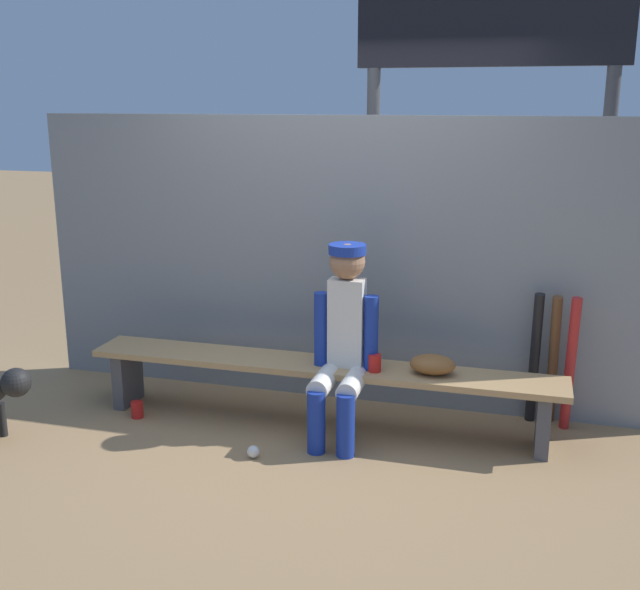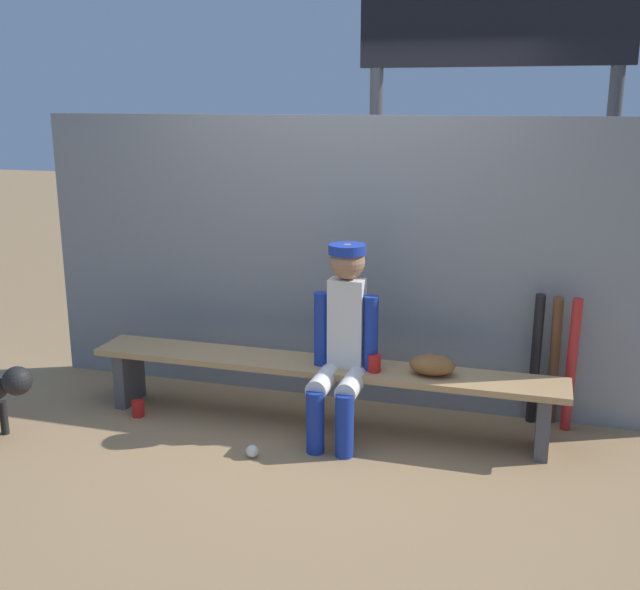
{
  "view_description": "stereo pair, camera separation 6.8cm",
  "coord_description": "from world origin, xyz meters",
  "px_view_note": "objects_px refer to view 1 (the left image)",
  "views": [
    {
      "loc": [
        1.23,
        -4.4,
        2.06
      ],
      "look_at": [
        0.0,
        0.0,
        0.88
      ],
      "focal_mm": 42.5,
      "sensor_mm": 36.0,
      "label": 1
    },
    {
      "loc": [
        1.29,
        -4.38,
        2.06
      ],
      "look_at": [
        0.0,
        0.0,
        0.88
      ],
      "focal_mm": 42.5,
      "sensor_mm": 36.0,
      "label": 2
    }
  ],
  "objects_px": {
    "cup_on_ground": "(137,410)",
    "dugout_bench": "(320,375)",
    "bat_wood_dark": "(553,360)",
    "bat_aluminum_black": "(534,359)",
    "baseball": "(253,452)",
    "baseball_glove": "(433,364)",
    "bat_aluminum_red": "(570,365)",
    "scoreboard": "(499,53)",
    "cup_on_bench": "(375,363)",
    "player_seated": "(343,337)"
  },
  "relations": [
    {
      "from": "bat_aluminum_black",
      "to": "bat_aluminum_red",
      "type": "bearing_deg",
      "value": -20.06
    },
    {
      "from": "baseball",
      "to": "bat_aluminum_black",
      "type": "bearing_deg",
      "value": 31.31
    },
    {
      "from": "cup_on_ground",
      "to": "cup_on_bench",
      "type": "height_order",
      "value": "cup_on_bench"
    },
    {
      "from": "dugout_bench",
      "to": "bat_wood_dark",
      "type": "relative_size",
      "value": 3.48
    },
    {
      "from": "baseball_glove",
      "to": "bat_aluminum_red",
      "type": "xyz_separation_m",
      "value": [
        0.82,
        0.33,
        -0.04
      ]
    },
    {
      "from": "player_seated",
      "to": "cup_on_bench",
      "type": "relative_size",
      "value": 11.02
    },
    {
      "from": "bat_wood_dark",
      "to": "baseball",
      "type": "height_order",
      "value": "bat_wood_dark"
    },
    {
      "from": "baseball",
      "to": "scoreboard",
      "type": "bearing_deg",
      "value": 58.91
    },
    {
      "from": "dugout_bench",
      "to": "baseball",
      "type": "bearing_deg",
      "value": -115.12
    },
    {
      "from": "baseball",
      "to": "player_seated",
      "type": "bearing_deg",
      "value": 46.05
    },
    {
      "from": "cup_on_ground",
      "to": "player_seated",
      "type": "bearing_deg",
      "value": 4.36
    },
    {
      "from": "dugout_bench",
      "to": "baseball_glove",
      "type": "xyz_separation_m",
      "value": [
        0.72,
        0.0,
        0.14
      ]
    },
    {
      "from": "baseball_glove",
      "to": "bat_aluminum_black",
      "type": "distance_m",
      "value": 0.73
    },
    {
      "from": "baseball_glove",
      "to": "scoreboard",
      "type": "distance_m",
      "value": 2.38
    },
    {
      "from": "dugout_bench",
      "to": "baseball",
      "type": "xyz_separation_m",
      "value": [
        -0.26,
        -0.55,
        -0.31
      ]
    },
    {
      "from": "scoreboard",
      "to": "bat_aluminum_black",
      "type": "bearing_deg",
      "value": -69.38
    },
    {
      "from": "player_seated",
      "to": "baseball_glove",
      "type": "height_order",
      "value": "player_seated"
    },
    {
      "from": "bat_wood_dark",
      "to": "baseball",
      "type": "bearing_deg",
      "value": -150.23
    },
    {
      "from": "bat_wood_dark",
      "to": "cup_on_ground",
      "type": "xyz_separation_m",
      "value": [
        -2.65,
        -0.63,
        -0.39
      ]
    },
    {
      "from": "player_seated",
      "to": "bat_aluminum_black",
      "type": "relative_size",
      "value": 1.36
    },
    {
      "from": "bat_aluminum_black",
      "to": "scoreboard",
      "type": "xyz_separation_m",
      "value": [
        -0.38,
        1.02,
        1.94
      ]
    },
    {
      "from": "baseball",
      "to": "cup_on_ground",
      "type": "xyz_separation_m",
      "value": [
        -0.95,
        0.34,
        0.02
      ]
    },
    {
      "from": "bat_wood_dark",
      "to": "cup_on_bench",
      "type": "xyz_separation_m",
      "value": [
        -1.07,
        -0.47,
        0.04
      ]
    },
    {
      "from": "baseball_glove",
      "to": "bat_aluminum_black",
      "type": "bearing_deg",
      "value": 34.18
    },
    {
      "from": "baseball",
      "to": "cup_on_bench",
      "type": "height_order",
      "value": "cup_on_bench"
    },
    {
      "from": "baseball_glove",
      "to": "bat_aluminum_red",
      "type": "distance_m",
      "value": 0.89
    },
    {
      "from": "cup_on_ground",
      "to": "dugout_bench",
      "type": "bearing_deg",
      "value": 9.77
    },
    {
      "from": "dugout_bench",
      "to": "cup_on_ground",
      "type": "height_order",
      "value": "dugout_bench"
    },
    {
      "from": "cup_on_bench",
      "to": "scoreboard",
      "type": "xyz_separation_m",
      "value": [
        0.57,
        1.48,
        1.9
      ]
    },
    {
      "from": "player_seated",
      "to": "scoreboard",
      "type": "relative_size",
      "value": 0.36
    },
    {
      "from": "bat_aluminum_black",
      "to": "cup_on_bench",
      "type": "distance_m",
      "value": 1.06
    },
    {
      "from": "bat_aluminum_black",
      "to": "bat_aluminum_red",
      "type": "relative_size",
      "value": 0.99
    },
    {
      "from": "dugout_bench",
      "to": "baseball_glove",
      "type": "distance_m",
      "value": 0.73
    },
    {
      "from": "bat_aluminum_red",
      "to": "cup_on_bench",
      "type": "relative_size",
      "value": 8.2
    },
    {
      "from": "cup_on_bench",
      "to": "scoreboard",
      "type": "relative_size",
      "value": 0.03
    },
    {
      "from": "bat_aluminum_black",
      "to": "bat_wood_dark",
      "type": "xyz_separation_m",
      "value": [
        0.12,
        0.01,
        -0.0
      ]
    },
    {
      "from": "bat_aluminum_red",
      "to": "baseball",
      "type": "xyz_separation_m",
      "value": [
        -1.79,
        -0.88,
        -0.41
      ]
    },
    {
      "from": "bat_wood_dark",
      "to": "bat_aluminum_black",
      "type": "bearing_deg",
      "value": -175.5
    },
    {
      "from": "baseball_glove",
      "to": "baseball",
      "type": "xyz_separation_m",
      "value": [
        -0.97,
        -0.55,
        -0.45
      ]
    },
    {
      "from": "dugout_bench",
      "to": "player_seated",
      "type": "distance_m",
      "value": 0.36
    },
    {
      "from": "dugout_bench",
      "to": "bat_aluminum_red",
      "type": "distance_m",
      "value": 1.58
    },
    {
      "from": "player_seated",
      "to": "bat_aluminum_black",
      "type": "bearing_deg",
      "value": 24.09
    },
    {
      "from": "bat_aluminum_red",
      "to": "scoreboard",
      "type": "bearing_deg",
      "value": 118.63
    },
    {
      "from": "baseball",
      "to": "cup_on_ground",
      "type": "height_order",
      "value": "cup_on_ground"
    },
    {
      "from": "baseball",
      "to": "dugout_bench",
      "type": "bearing_deg",
      "value": 64.88
    },
    {
      "from": "bat_aluminum_black",
      "to": "bat_wood_dark",
      "type": "height_order",
      "value": "bat_aluminum_black"
    },
    {
      "from": "bat_aluminum_red",
      "to": "cup_on_ground",
      "type": "relative_size",
      "value": 8.2
    },
    {
      "from": "bat_aluminum_red",
      "to": "baseball",
      "type": "distance_m",
      "value": 2.04
    },
    {
      "from": "baseball",
      "to": "bat_aluminum_red",
      "type": "bearing_deg",
      "value": 26.15
    },
    {
      "from": "baseball_glove",
      "to": "scoreboard",
      "type": "height_order",
      "value": "scoreboard"
    }
  ]
}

